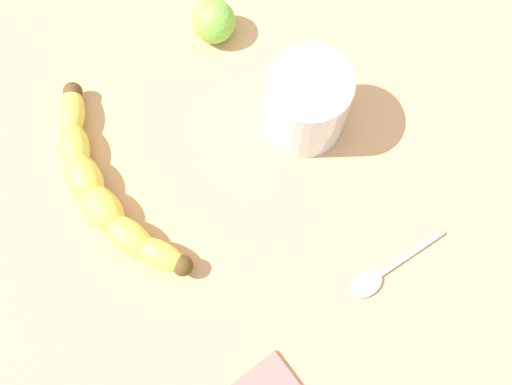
% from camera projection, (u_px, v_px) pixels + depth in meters
% --- Properties ---
extents(wooden_tabletop, '(1.20, 1.20, 0.03)m').
position_uv_depth(wooden_tabletop, '(265.00, 159.00, 0.67)').
color(wooden_tabletop, tan).
rests_on(wooden_tabletop, ground).
extents(banana, '(0.07, 0.25, 0.04)m').
position_uv_depth(banana, '(102.00, 188.00, 0.62)').
color(banana, '#E1CE49').
rests_on(banana, wooden_tabletop).
extents(smoothie_glass, '(0.09, 0.09, 0.09)m').
position_uv_depth(smoothie_glass, '(307.00, 104.00, 0.62)').
color(smoothie_glass, silver).
rests_on(smoothie_glass, wooden_tabletop).
extents(lime_fruit, '(0.05, 0.05, 0.05)m').
position_uv_depth(lime_fruit, '(214.00, 21.00, 0.67)').
color(lime_fruit, '#75C142').
rests_on(lime_fruit, wooden_tabletop).
extents(teaspoon, '(0.11, 0.03, 0.01)m').
position_uv_depth(teaspoon, '(375.00, 278.00, 0.61)').
color(teaspoon, silver).
rests_on(teaspoon, wooden_tabletop).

